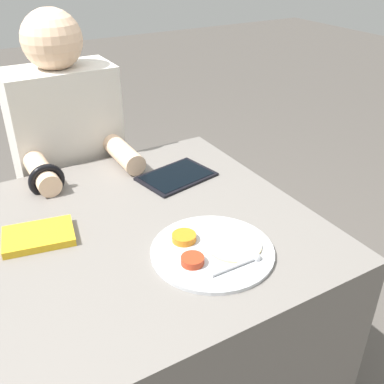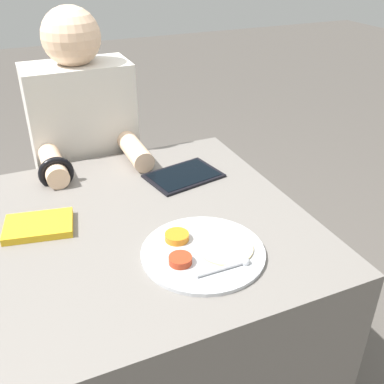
{
  "view_description": "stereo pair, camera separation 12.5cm",
  "coord_description": "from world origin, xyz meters",
  "px_view_note": "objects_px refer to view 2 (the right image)",
  "views": [
    {
      "loc": [
        -0.36,
        -0.94,
        1.41
      ],
      "look_at": [
        0.18,
        -0.0,
        0.79
      ],
      "focal_mm": 42.0,
      "sensor_mm": 36.0,
      "label": 1
    },
    {
      "loc": [
        -0.25,
        -0.99,
        1.41
      ],
      "look_at": [
        0.18,
        -0.0,
        0.79
      ],
      "focal_mm": 42.0,
      "sensor_mm": 36.0,
      "label": 2
    }
  ],
  "objects_px": {
    "red_notebook": "(39,226)",
    "person_diner": "(89,181)",
    "tablet_device": "(184,176)",
    "thali_tray": "(203,252)"
  },
  "relations": [
    {
      "from": "thali_tray",
      "to": "red_notebook",
      "type": "bearing_deg",
      "value": 142.4
    },
    {
      "from": "thali_tray",
      "to": "tablet_device",
      "type": "height_order",
      "value": "thali_tray"
    },
    {
      "from": "red_notebook",
      "to": "person_diner",
      "type": "bearing_deg",
      "value": 65.68
    },
    {
      "from": "tablet_device",
      "to": "person_diner",
      "type": "xyz_separation_m",
      "value": [
        -0.24,
        0.38,
        -0.16
      ]
    },
    {
      "from": "person_diner",
      "to": "tablet_device",
      "type": "bearing_deg",
      "value": -57.45
    },
    {
      "from": "red_notebook",
      "to": "person_diner",
      "type": "xyz_separation_m",
      "value": [
        0.22,
        0.5,
        -0.16
      ]
    },
    {
      "from": "red_notebook",
      "to": "tablet_device",
      "type": "relative_size",
      "value": 0.77
    },
    {
      "from": "thali_tray",
      "to": "red_notebook",
      "type": "relative_size",
      "value": 1.56
    },
    {
      "from": "thali_tray",
      "to": "tablet_device",
      "type": "bearing_deg",
      "value": 74.04
    },
    {
      "from": "thali_tray",
      "to": "tablet_device",
      "type": "xyz_separation_m",
      "value": [
        0.11,
        0.39,
        -0.0
      ]
    }
  ]
}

